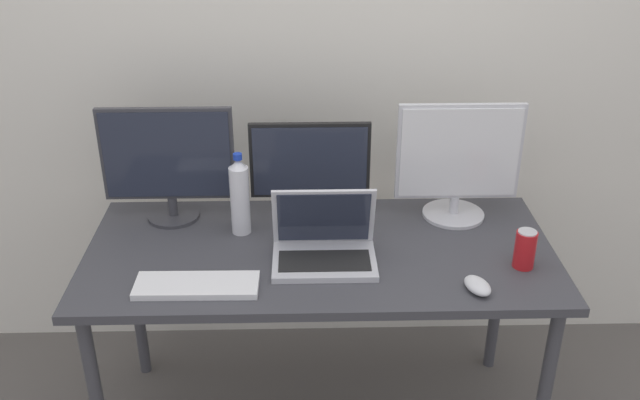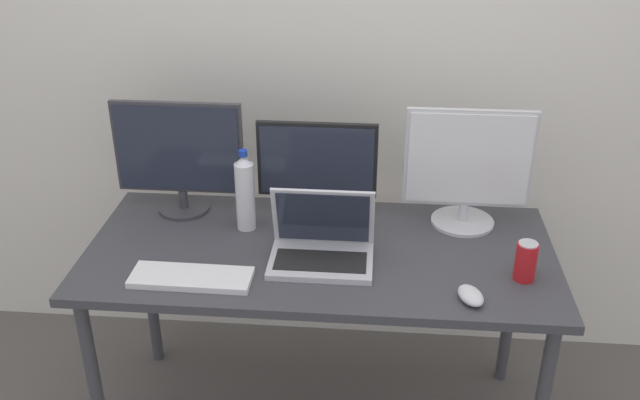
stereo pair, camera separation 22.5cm
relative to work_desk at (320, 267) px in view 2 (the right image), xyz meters
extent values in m
cube|color=silver|center=(0.00, 0.59, 0.63)|extent=(7.00, 0.08, 2.60)
cylinder|color=#424247|center=(-0.70, -0.29, -0.32)|extent=(0.04, 0.04, 0.71)
cylinder|color=#424247|center=(-0.70, 0.29, -0.32)|extent=(0.04, 0.04, 0.71)
cylinder|color=#424247|center=(0.70, 0.29, -0.32)|extent=(0.04, 0.04, 0.71)
cube|color=#3D3D42|center=(0.00, 0.00, 0.05)|extent=(1.53, 0.71, 0.03)
cylinder|color=#38383D|center=(-0.51, 0.23, 0.07)|extent=(0.18, 0.18, 0.01)
cylinder|color=#38383D|center=(-0.51, 0.23, 0.11)|extent=(0.03, 0.03, 0.07)
cube|color=#38383D|center=(-0.51, 0.23, 0.31)|extent=(0.45, 0.02, 0.33)
cube|color=#232838|center=(-0.51, 0.22, 0.31)|extent=(0.43, 0.01, 0.31)
cylinder|color=black|center=(-0.03, 0.22, 0.07)|extent=(0.20, 0.20, 0.01)
cylinder|color=black|center=(-0.03, 0.22, 0.12)|extent=(0.03, 0.03, 0.08)
cube|color=black|center=(-0.03, 0.22, 0.29)|extent=(0.41, 0.02, 0.27)
cube|color=#232838|center=(-0.03, 0.20, 0.29)|extent=(0.39, 0.01, 0.24)
cylinder|color=silver|center=(0.48, 0.22, 0.07)|extent=(0.22, 0.22, 0.01)
cylinder|color=silver|center=(0.48, 0.22, 0.11)|extent=(0.03, 0.03, 0.06)
cube|color=silver|center=(0.48, 0.22, 0.31)|extent=(0.43, 0.02, 0.34)
cube|color=white|center=(0.48, 0.21, 0.31)|extent=(0.40, 0.01, 0.32)
cube|color=silver|center=(0.01, -0.09, 0.08)|extent=(0.33, 0.22, 0.02)
cube|color=black|center=(0.01, -0.11, 0.09)|extent=(0.29, 0.12, 0.00)
cube|color=silver|center=(0.01, -0.01, 0.20)|extent=(0.33, 0.08, 0.22)
cube|color=#232838|center=(0.01, -0.02, 0.19)|extent=(0.29, 0.06, 0.19)
cube|color=white|center=(-0.37, -0.22, 0.08)|extent=(0.37, 0.13, 0.02)
ellipsoid|color=silver|center=(0.46, -0.25, 0.09)|extent=(0.10, 0.12, 0.04)
cylinder|color=silver|center=(-0.26, 0.12, 0.19)|extent=(0.07, 0.07, 0.24)
cone|color=silver|center=(-0.26, 0.12, 0.32)|extent=(0.06, 0.06, 0.03)
cylinder|color=#1938B2|center=(-0.26, 0.12, 0.35)|extent=(0.03, 0.03, 0.02)
cylinder|color=red|center=(0.63, -0.12, 0.13)|extent=(0.07, 0.07, 0.12)
cylinder|color=silver|center=(0.63, -0.12, 0.19)|extent=(0.06, 0.06, 0.00)
camera|label=1|loc=(-0.05, -2.00, 1.27)|focal=40.00mm
camera|label=2|loc=(0.17, -1.99, 1.27)|focal=40.00mm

